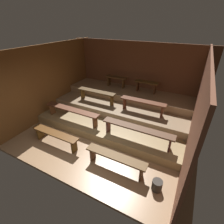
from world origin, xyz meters
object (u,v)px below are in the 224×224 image
object	(u,v)px
bench_lower_right	(137,130)
bench_middle_right	(143,103)
bench_floor_left	(55,135)
bench_upper_left	(116,79)
bench_middle_left	(96,93)
pail_floor	(157,185)
bench_floor_right	(116,158)
bench_upper_right	(146,84)
bench_lower_left	(72,111)

from	to	relation	value
bench_lower_right	bench_middle_right	distance (m)	1.31
bench_floor_left	bench_upper_left	world-z (taller)	bench_upper_left
bench_middle_right	bench_upper_left	distance (m)	2.08
bench_floor_left	bench_lower_right	world-z (taller)	bench_lower_right
bench_middle_left	bench_upper_left	distance (m)	1.28
bench_middle_left	pail_floor	world-z (taller)	bench_middle_left
bench_floor_right	bench_upper_right	xyz separation A→B (m)	(-0.36, 3.54, 0.81)
bench_floor_right	bench_middle_right	distance (m)	2.39
bench_lower_left	bench_middle_left	world-z (taller)	bench_middle_left
bench_floor_right	pail_floor	size ratio (longest dim) A/B	6.07
pail_floor	bench_lower_right	bearing A→B (deg)	129.10
bench_floor_right	bench_lower_left	size ratio (longest dim) A/B	0.76
bench_lower_right	bench_middle_right	size ratio (longest dim) A/B	1.35
bench_floor_right	bench_lower_left	distance (m)	2.54
pail_floor	bench_lower_left	bearing A→B (deg)	160.95
bench_floor_right	bench_lower_right	xyz separation A→B (m)	(0.18, 1.07, 0.29)
bench_floor_right	pail_floor	world-z (taller)	bench_floor_right
pail_floor	bench_upper_left	bearing A→B (deg)	128.30
bench_lower_right	bench_upper_right	world-z (taller)	bench_upper_right
bench_lower_left	bench_middle_right	distance (m)	2.55
bench_lower_right	bench_upper_left	distance (m)	3.18
bench_floor_left	pail_floor	bearing A→B (deg)	-2.12
bench_floor_left	bench_lower_left	size ratio (longest dim) A/B	0.76
bench_floor_right	bench_middle_right	world-z (taller)	bench_middle_right
bench_upper_right	pail_floor	world-z (taller)	bench_upper_right
bench_upper_left	pail_floor	bearing A→B (deg)	-51.70
bench_lower_left	bench_lower_right	size ratio (longest dim) A/B	1.00
bench_middle_right	pail_floor	bearing A→B (deg)	-63.26
bench_floor_right	bench_middle_right	bearing A→B (deg)	92.07
bench_lower_left	pail_floor	distance (m)	3.67
bench_middle_left	bench_middle_right	bearing A→B (deg)	0.00
bench_lower_right	bench_floor_left	bearing A→B (deg)	-155.03
bench_floor_left	bench_lower_right	size ratio (longest dim) A/B	0.76
bench_upper_right	bench_middle_right	bearing A→B (deg)	-77.18
bench_floor_left	pail_floor	world-z (taller)	bench_floor_left
pail_floor	bench_floor_right	bearing A→B (deg)	173.99
bench_upper_right	pail_floor	xyz separation A→B (m)	(1.51, -3.66, -1.04)
bench_middle_right	pail_floor	distance (m)	2.84
bench_floor_right	bench_upper_right	size ratio (longest dim) A/B	1.74
bench_upper_left	bench_floor_left	bearing A→B (deg)	-95.83
bench_floor_right	bench_lower_left	world-z (taller)	bench_lower_left
bench_floor_right	bench_lower_right	bearing A→B (deg)	80.31
bench_middle_left	bench_upper_right	xyz separation A→B (m)	(1.66, 1.22, 0.25)
bench_middle_left	bench_upper_right	size ratio (longest dim) A/B	1.69
bench_lower_left	bench_upper_left	xyz separation A→B (m)	(0.54, 2.47, 0.52)
bench_lower_left	pail_floor	xyz separation A→B (m)	(3.43, -1.19, -0.52)
bench_floor_left	bench_middle_left	xyz separation A→B (m)	(0.08, 2.32, 0.56)
bench_upper_right	bench_floor_left	bearing A→B (deg)	-116.24
bench_lower_right	bench_middle_right	bearing A→B (deg)	101.96
bench_middle_right	bench_upper_left	size ratio (longest dim) A/B	1.69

